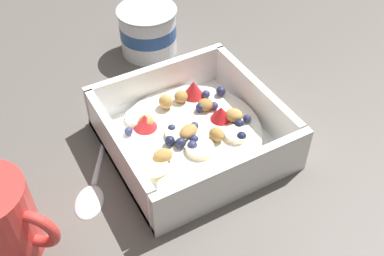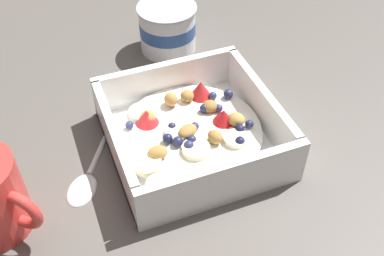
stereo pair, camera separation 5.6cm
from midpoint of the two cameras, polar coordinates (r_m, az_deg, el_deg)
ground_plane at (r=0.58m, az=1.99°, el=-2.29°), size 2.40×2.40×0.00m
fruit_bowl at (r=0.57m, az=2.75°, el=-0.81°), size 0.20×0.20×0.06m
spoon at (r=0.55m, az=-9.67°, el=-5.30°), size 0.11×0.16×0.01m
yogurt_cup at (r=0.72m, az=-0.76°, el=12.08°), size 0.09×0.09×0.07m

